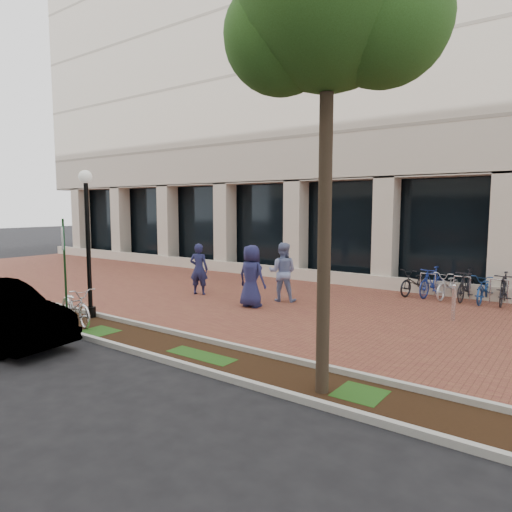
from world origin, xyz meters
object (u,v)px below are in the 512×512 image
Objects in this scene: pedestrian_mid at (282,272)px; bollard at (454,302)px; parking_sign at (64,259)px; bike_rack_cluster at (457,285)px; pedestrian_right at (251,276)px; street_tree at (331,9)px; lamppost at (88,235)px; locked_bicycle at (76,306)px; pedestrian_left at (199,269)px.

pedestrian_mid is 5.23m from bollard.
parking_sign reaches higher than bike_rack_cluster.
pedestrian_right is (2.69, 4.58, -0.78)m from parking_sign.
pedestrian_right is 0.55× the size of bike_rack_cluster.
parking_sign is at bearing -179.56° from street_tree.
lamppost reaches higher than locked_bicycle.
pedestrian_right is (-0.30, -1.30, -0.00)m from pedestrian_mid.
street_tree is at bearing 106.34° from pedestrian_mid.
pedestrian_mid is 1.33m from pedestrian_right.
street_tree reaches higher than pedestrian_right.
pedestrian_left reaches higher than bike_rack_cluster.
lamppost is 2.12× the size of pedestrian_right.
pedestrian_left reaches higher than bollard.
bollard is at bearing 164.48° from pedestrian_mid.
street_tree is at bearing -81.92° from bike_rack_cluster.
parking_sign is at bearing 148.98° from locked_bicycle.
street_tree reaches higher than locked_bicycle.
pedestrian_left is 2.77m from pedestrian_right.
street_tree reaches higher than parking_sign.
bike_rack_cluster is at bearing -133.10° from pedestrian_right.
bollard is (8.32, 5.64, -1.80)m from lamppost.
parking_sign is 10.49m from bollard.
lamppost is 2.16× the size of locked_bicycle.
pedestrian_mid reaches higher than bollard.
bike_rack_cluster is (7.40, 9.33, -0.00)m from locked_bicycle.
street_tree is at bearing -78.86° from locked_bicycle.
lamppost is at bearing 38.17° from locked_bicycle.
street_tree is 10.99m from bike_rack_cluster.
pedestrian_right is at bearing 146.05° from pedestrian_left.
parking_sign is at bearing 67.38° from pedestrian_left.
pedestrian_left is at bearing -9.38° from pedestrian_right.
locked_bicycle is at bearing 69.05° from parking_sign.
street_tree reaches higher than pedestrian_mid.
locked_bicycle is 6.38m from pedestrian_mid.
lamppost reaches higher than pedestrian_mid.
pedestrian_right is at bearing 54.82° from pedestrian_mid.
street_tree is 10.53m from pedestrian_left.
pedestrian_left is 0.51× the size of bike_rack_cluster.
bike_rack_cluster is (4.57, 3.63, -0.47)m from pedestrian_mid.
bike_rack_cluster reaches higher than locked_bicycle.
locked_bicycle is 0.54× the size of bike_rack_cluster.
bollard is 3.09m from bike_rack_cluster.
pedestrian_mid is (3.15, 5.04, -1.35)m from lamppost.
locked_bicycle is 10.18m from bollard.
locked_bicycle is 5.10m from pedestrian_right.
bollard is (8.00, 6.30, 0.02)m from locked_bicycle.
street_tree reaches higher than pedestrian_left.
pedestrian_right is 6.94m from bike_rack_cluster.
parking_sign is at bearing 40.96° from pedestrian_mid.
pedestrian_left is at bearing -142.12° from bike_rack_cluster.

